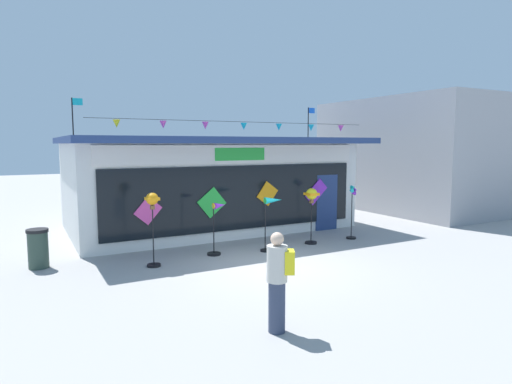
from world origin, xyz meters
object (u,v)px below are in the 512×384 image
Objects in this scene: wind_spinner_left at (217,225)px; wind_spinner_center_right at (312,201)px; wind_spinner_right at (352,207)px; wind_spinner_far_left at (152,210)px; wind_spinner_center_left at (271,210)px; kite_shop_building at (208,182)px; person_near_camera at (278,280)px; trash_bin at (38,248)px.

wind_spinner_center_right is (3.11, -0.16, 0.51)m from wind_spinner_left.
wind_spinner_right reaches higher than wind_spinner_left.
wind_spinner_far_left is 3.47m from wind_spinner_center_left.
wind_spinner_right is at bearing -52.71° from kite_shop_building.
wind_spinner_center_left is 0.94× the size of person_near_camera.
wind_spinner_right is 7.62m from person_near_camera.
kite_shop_building is at bearing 28.40° from trash_bin.
kite_shop_building reaches higher than wind_spinner_far_left.
wind_spinner_left is 0.94× the size of wind_spinner_center_left.
kite_shop_building is at bearing 92.18° from wind_spinner_center_left.
wind_spinner_left is at bearing -11.43° from trash_bin.
wind_spinner_far_left is 3.01m from trash_bin.
wind_spinner_left is 0.88× the size of person_near_camera.
wind_spinner_far_left reaches higher than wind_spinner_right.
wind_spinner_center_right is at bearing 168.37° from person_near_camera.
wind_spinner_left is (-1.40, -4.08, -0.84)m from kite_shop_building.
person_near_camera is (-1.14, -5.15, 0.05)m from wind_spinner_left.
wind_spinner_center_left is at bearing -173.38° from wind_spinner_center_right.
wind_spinner_right is (3.12, 0.10, -0.15)m from wind_spinner_center_left.
wind_spinner_center_right is 1.76× the size of trash_bin.
wind_spinner_center_right is at bearing -68.01° from kite_shop_building.
wind_spinner_left is 4.70m from wind_spinner_right.
wind_spinner_far_left is 5.02m from wind_spinner_center_right.
wind_spinner_left is at bearing 167.66° from wind_spinner_center_left.
wind_spinner_far_left is at bearing -126.73° from kite_shop_building.
wind_spinner_far_left is at bearing -169.89° from wind_spinner_left.
trash_bin is at bearing -122.30° from person_near_camera.
wind_spinner_right is (3.29, -4.32, -0.62)m from kite_shop_building.
person_near_camera is at bearing -139.89° from wind_spinner_right.
wind_spinner_right is at bearing 0.86° from wind_spinner_far_left.
kite_shop_building is at bearing 111.99° from wind_spinner_center_right.
wind_spinner_center_right is (1.55, 0.18, 0.14)m from wind_spinner_center_left.
wind_spinner_left is (1.90, 0.34, -0.61)m from wind_spinner_far_left.
wind_spinner_center_left reaches higher than trash_bin.
wind_spinner_far_left is (-3.30, -4.42, -0.24)m from kite_shop_building.
kite_shop_building is 6.38× the size of wind_spinner_center_left.
wind_spinner_far_left reaches higher than trash_bin.
wind_spinner_far_left is 1.28× the size of wind_spinner_left.
wind_spinner_far_left reaches higher than wind_spinner_left.
wind_spinner_right is at bearing 1.88° from wind_spinner_center_left.
wind_spinner_center_right is 7.71m from trash_bin.
wind_spinner_center_right is at bearing -8.01° from trash_bin.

